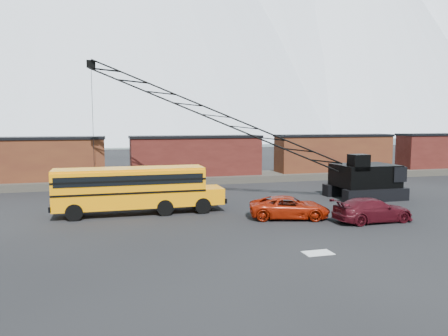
% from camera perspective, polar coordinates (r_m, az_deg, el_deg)
% --- Properties ---
extents(ground, '(160.00, 160.00, 0.00)m').
position_cam_1_polar(ground, '(25.18, 6.89, -8.48)').
color(ground, black).
rests_on(ground, ground).
extents(gravel_berm, '(120.00, 5.00, 0.70)m').
position_cam_1_polar(gravel_berm, '(45.87, -3.60, -1.40)').
color(gravel_berm, '#48433B').
rests_on(gravel_berm, ground).
extents(boxcar_west_near, '(13.70, 3.10, 4.17)m').
position_cam_1_polar(boxcar_west_near, '(45.15, -23.92, 1.05)').
color(boxcar_west_near, '#471F14').
rests_on(boxcar_west_near, gravel_berm).
extents(boxcar_mid, '(13.70, 3.10, 4.17)m').
position_cam_1_polar(boxcar_mid, '(45.62, -3.62, 1.61)').
color(boxcar_mid, '#511B16').
rests_on(boxcar_mid, gravel_berm).
extents(boxcar_east_near, '(13.70, 3.10, 4.17)m').
position_cam_1_polar(boxcar_east_near, '(51.34, 14.14, 1.93)').
color(boxcar_east_near, '#471F14').
rests_on(boxcar_east_near, gravel_berm).
extents(snow_patch, '(1.40, 0.90, 0.02)m').
position_cam_1_polar(snow_patch, '(21.89, 12.17, -10.79)').
color(snow_patch, silver).
rests_on(snow_patch, ground).
extents(school_bus, '(11.65, 2.65, 3.19)m').
position_cam_1_polar(school_bus, '(30.43, -11.50, -2.58)').
color(school_bus, orange).
rests_on(school_bus, ground).
extents(red_pickup, '(5.67, 3.75, 1.45)m').
position_cam_1_polar(red_pickup, '(28.98, 8.54, -5.10)').
color(red_pickup, '#9A1C07').
rests_on(red_pickup, ground).
extents(maroon_suv, '(5.22, 2.22, 1.50)m').
position_cam_1_polar(maroon_suv, '(29.22, 18.82, -5.22)').
color(maroon_suv, '#400B13').
rests_on(maroon_suv, ground).
extents(crawler_crane, '(24.82, 8.63, 11.43)m').
position_cam_1_polar(crawler_crane, '(35.67, -0.28, 6.50)').
color(crawler_crane, black).
rests_on(crawler_crane, ground).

